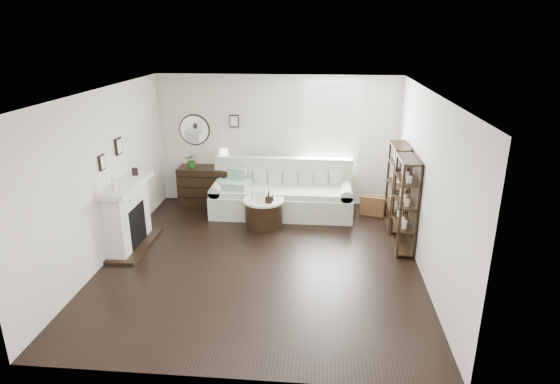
# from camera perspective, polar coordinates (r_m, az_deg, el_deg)

# --- Properties ---
(room) EXTENTS (5.50, 5.50, 5.50)m
(room) POSITION_cam_1_polar(r_m,az_deg,el_deg) (9.67, 4.02, 7.53)
(room) COLOR black
(room) RESTS_ON ground
(fireplace) EXTENTS (0.50, 1.40, 1.84)m
(fireplace) POSITION_cam_1_polar(r_m,az_deg,el_deg) (8.34, -18.04, -2.96)
(fireplace) COLOR silver
(fireplace) RESTS_ON ground
(shelf_unit_far) EXTENTS (0.30, 0.80, 1.60)m
(shelf_unit_far) POSITION_cam_1_polar(r_m,az_deg,el_deg) (8.88, 14.08, 0.60)
(shelf_unit_far) COLOR black
(shelf_unit_far) RESTS_ON ground
(shelf_unit_near) EXTENTS (0.30, 0.80, 1.60)m
(shelf_unit_near) POSITION_cam_1_polar(r_m,az_deg,el_deg) (8.04, 15.00, -1.45)
(shelf_unit_near) COLOR black
(shelf_unit_near) RESTS_ON ground
(sofa) EXTENTS (2.80, 0.97, 1.09)m
(sofa) POSITION_cam_1_polar(r_m,az_deg,el_deg) (9.45, 0.24, -0.51)
(sofa) COLOR #ADB7A3
(sofa) RESTS_ON ground
(quilt) EXTENTS (0.63, 0.55, 0.14)m
(quilt) POSITION_cam_1_polar(r_m,az_deg,el_deg) (9.35, -5.44, 0.93)
(quilt) COLOR #29976D
(quilt) RESTS_ON sofa
(suitcase) EXTENTS (0.62, 0.33, 0.39)m
(suitcase) POSITION_cam_1_polar(r_m,az_deg,el_deg) (9.59, 11.52, -1.64)
(suitcase) COLOR brown
(suitcase) RESTS_ON ground
(dresser) EXTENTS (1.22, 0.52, 0.81)m
(dresser) POSITION_cam_1_polar(r_m,az_deg,el_deg) (10.04, -8.72, 0.76)
(dresser) COLOR black
(dresser) RESTS_ON ground
(table_lamp) EXTENTS (0.26, 0.26, 0.40)m
(table_lamp) POSITION_cam_1_polar(r_m,az_deg,el_deg) (9.79, -6.87, 4.08)
(table_lamp) COLOR white
(table_lamp) RESTS_ON dresser
(potted_plant) EXTENTS (0.33, 0.30, 0.32)m
(potted_plant) POSITION_cam_1_polar(r_m,az_deg,el_deg) (9.91, -10.67, 3.82)
(potted_plant) COLOR #245D1A
(potted_plant) RESTS_ON dresser
(drum_table) EXTENTS (0.77, 0.77, 0.54)m
(drum_table) POSITION_cam_1_polar(r_m,az_deg,el_deg) (8.87, -1.99, -2.49)
(drum_table) COLOR black
(drum_table) RESTS_ON ground
(pedestal_table) EXTENTS (0.41, 0.41, 0.50)m
(pedestal_table) POSITION_cam_1_polar(r_m,az_deg,el_deg) (8.70, -1.43, -1.62)
(pedestal_table) COLOR silver
(pedestal_table) RESTS_ON ground
(eiffel_drum) EXTENTS (0.14, 0.14, 0.21)m
(eiffel_drum) POSITION_cam_1_polar(r_m,az_deg,el_deg) (8.78, -1.42, -0.14)
(eiffel_drum) COLOR black
(eiffel_drum) RESTS_ON drum_table
(bottle_drum) EXTENTS (0.06, 0.06, 0.27)m
(bottle_drum) POSITION_cam_1_polar(r_m,az_deg,el_deg) (8.67, -3.36, -0.20)
(bottle_drum) COLOR silver
(bottle_drum) RESTS_ON drum_table
(card_frame_drum) EXTENTS (0.17, 0.11, 0.21)m
(card_frame_drum) POSITION_cam_1_polar(r_m,az_deg,el_deg) (8.57, -2.53, -0.66)
(card_frame_drum) COLOR white
(card_frame_drum) RESTS_ON drum_table
(eiffel_ped) EXTENTS (0.12, 0.12, 0.20)m
(eiffel_ped) POSITION_cam_1_polar(r_m,az_deg,el_deg) (8.67, -0.89, -0.71)
(eiffel_ped) COLOR black
(eiffel_ped) RESTS_ON pedestal_table
(flask_ped) EXTENTS (0.13, 0.13, 0.25)m
(flask_ped) POSITION_cam_1_polar(r_m,az_deg,el_deg) (8.66, -1.90, -0.53)
(flask_ped) COLOR silver
(flask_ped) RESTS_ON pedestal_table
(card_frame_ped) EXTENTS (0.13, 0.05, 0.17)m
(card_frame_ped) POSITION_cam_1_polar(r_m,az_deg,el_deg) (8.55, -1.40, -1.09)
(card_frame_ped) COLOR black
(card_frame_ped) RESTS_ON pedestal_table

